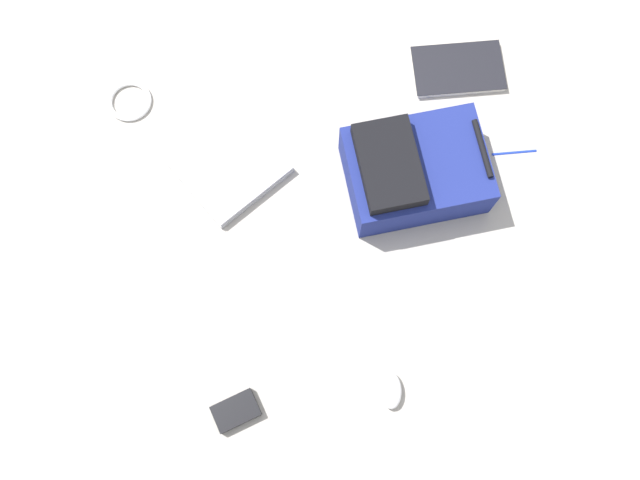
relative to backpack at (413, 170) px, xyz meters
name	(u,v)px	position (x,y,z in m)	size (l,w,h in m)	color
ground_plane	(330,237)	(0.10, -0.28, -0.08)	(4.18, 4.18, 0.00)	gray
backpack	(413,170)	(0.00, 0.00, 0.00)	(0.32, 0.41, 0.19)	navy
laptop	(222,157)	(-0.23, -0.51, -0.07)	(0.43, 0.39, 0.03)	#929296
book_blue	(458,69)	(-0.30, 0.26, -0.07)	(0.22, 0.31, 0.02)	silver
computer_mouse	(390,390)	(0.56, -0.25, -0.06)	(0.06, 0.10, 0.04)	silver
cable_coil	(130,101)	(-0.49, -0.73, -0.08)	(0.13, 0.13, 0.01)	silver
power_brick	(236,411)	(0.49, -0.67, -0.07)	(0.08, 0.12, 0.03)	black
pen_black	(514,152)	(0.01, 0.33, -0.08)	(0.01, 0.01, 0.13)	#1933B2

